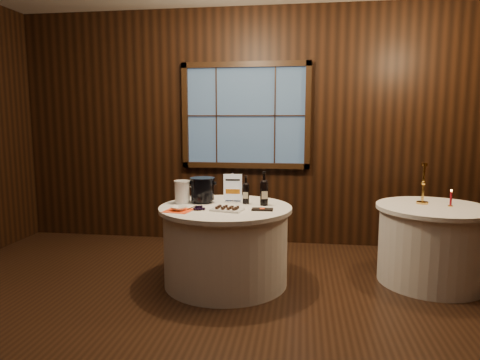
% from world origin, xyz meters
% --- Properties ---
extents(ground, '(6.00, 6.00, 0.00)m').
position_xyz_m(ground, '(0.00, 0.00, 0.00)').
color(ground, black).
rests_on(ground, ground).
extents(back_wall, '(6.00, 0.10, 3.00)m').
position_xyz_m(back_wall, '(0.00, 2.48, 1.54)').
color(back_wall, black).
rests_on(back_wall, ground).
extents(main_table, '(1.28, 1.28, 0.77)m').
position_xyz_m(main_table, '(0.00, 1.00, 0.39)').
color(main_table, silver).
rests_on(main_table, ground).
extents(side_table, '(1.08, 1.08, 0.77)m').
position_xyz_m(side_table, '(2.00, 1.30, 0.39)').
color(side_table, silver).
rests_on(side_table, ground).
extents(sign_stand, '(0.19, 0.09, 0.30)m').
position_xyz_m(sign_stand, '(0.04, 1.20, 0.87)').
color(sign_stand, silver).
rests_on(sign_stand, main_table).
extents(port_bottle_left, '(0.07, 0.07, 0.28)m').
position_xyz_m(port_bottle_left, '(0.18, 1.15, 0.89)').
color(port_bottle_left, black).
rests_on(port_bottle_left, main_table).
extents(port_bottle_right, '(0.08, 0.09, 0.33)m').
position_xyz_m(port_bottle_right, '(0.36, 1.10, 0.91)').
color(port_bottle_right, black).
rests_on(port_bottle_right, main_table).
extents(ice_bucket, '(0.25, 0.25, 0.25)m').
position_xyz_m(ice_bucket, '(-0.26, 1.15, 0.90)').
color(ice_bucket, black).
rests_on(ice_bucket, main_table).
extents(chocolate_plate, '(0.32, 0.24, 0.04)m').
position_xyz_m(chocolate_plate, '(0.05, 0.81, 0.79)').
color(chocolate_plate, white).
rests_on(chocolate_plate, main_table).
extents(chocolate_box, '(0.20, 0.10, 0.02)m').
position_xyz_m(chocolate_box, '(0.37, 0.87, 0.78)').
color(chocolate_box, black).
rests_on(chocolate_box, main_table).
extents(grape_bunch, '(0.18, 0.08, 0.04)m').
position_xyz_m(grape_bunch, '(-0.21, 0.78, 0.79)').
color(grape_bunch, black).
rests_on(grape_bunch, main_table).
extents(glass_pitcher, '(0.21, 0.16, 0.23)m').
position_xyz_m(glass_pitcher, '(-0.45, 1.08, 0.89)').
color(glass_pitcher, white).
rests_on(glass_pitcher, main_table).
extents(orange_napkin, '(0.27, 0.27, 0.00)m').
position_xyz_m(orange_napkin, '(-0.39, 0.74, 0.77)').
color(orange_napkin, '#FE4515').
rests_on(orange_napkin, main_table).
extents(cracker_bowl, '(0.18, 0.18, 0.03)m').
position_xyz_m(cracker_bowl, '(-0.39, 0.74, 0.79)').
color(cracker_bowl, white).
rests_on(cracker_bowl, orange_napkin).
extents(brass_candlestick, '(0.12, 0.12, 0.41)m').
position_xyz_m(brass_candlestick, '(1.92, 1.41, 0.92)').
color(brass_candlestick, gold).
rests_on(brass_candlestick, side_table).
extents(red_candle, '(0.05, 0.05, 0.17)m').
position_xyz_m(red_candle, '(2.15, 1.30, 0.84)').
color(red_candle, gold).
rests_on(red_candle, side_table).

